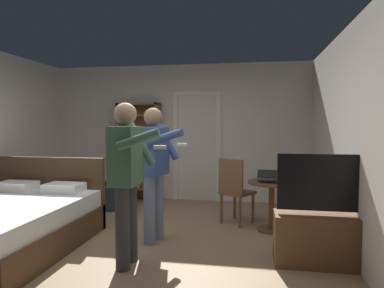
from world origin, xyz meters
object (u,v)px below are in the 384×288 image
object	(u,v)px
side_table	(272,197)
suitcase_dark	(117,195)
suitcase_small	(116,197)
tv_flatscreen	(326,233)
person_striped_shirt	(154,165)
person_blue_shirt	(127,172)
laptop	(270,178)
bed	(7,224)
bookshelf	(139,149)
wooden_chair	(234,188)
bottle_on_table	(283,174)

from	to	relation	value
side_table	suitcase_dark	world-z (taller)	side_table
suitcase_small	suitcase_dark	bearing A→B (deg)	96.29
tv_flatscreen	person_striped_shirt	size ratio (longest dim) A/B	0.70
person_blue_shirt	person_striped_shirt	world-z (taller)	person_blue_shirt
laptop	person_striped_shirt	bearing A→B (deg)	-155.81
bed	bookshelf	size ratio (longest dim) A/B	1.09
person_striped_shirt	suitcase_small	world-z (taller)	person_striped_shirt
bookshelf	person_striped_shirt	xyz separation A→B (m)	(0.96, -2.25, -0.03)
person_blue_shirt	bookshelf	bearing A→B (deg)	106.38
side_table	person_blue_shirt	size ratio (longest dim) A/B	0.40
side_table	suitcase_dark	distance (m)	2.80
person_blue_shirt	person_striped_shirt	distance (m)	0.77
wooden_chair	suitcase_dark	xyz separation A→B (m)	(-2.13, 0.64, -0.30)
bottle_on_table	wooden_chair	distance (m)	0.78
bookshelf	laptop	bearing A→B (deg)	-33.26
bottle_on_table	tv_flatscreen	bearing A→B (deg)	-70.15
side_table	person_blue_shirt	distance (m)	2.21
side_table	person_striped_shirt	size ratio (longest dim) A/B	0.41
bookshelf	tv_flatscreen	world-z (taller)	bookshelf
bottle_on_table	person_blue_shirt	bearing A→B (deg)	-140.98
person_blue_shirt	suitcase_small	distance (m)	2.59
wooden_chair	laptop	bearing A→B (deg)	-27.20
person_blue_shirt	wooden_chair	bearing A→B (deg)	58.24
person_striped_shirt	suitcase_dark	size ratio (longest dim) A/B	3.56
bookshelf	side_table	distance (m)	2.96
side_table	suitcase_small	bearing A→B (deg)	163.84
suitcase_dark	person_striped_shirt	bearing A→B (deg)	-49.95
bed	tv_flatscreen	bearing A→B (deg)	2.50
bottle_on_table	person_blue_shirt	world-z (taller)	person_blue_shirt
wooden_chair	person_blue_shirt	distance (m)	2.03
laptop	suitcase_small	distance (m)	2.76
bed	wooden_chair	world-z (taller)	bed
suitcase_dark	laptop	bearing A→B (deg)	-15.50
suitcase_dark	side_table	bearing A→B (deg)	-14.44
tv_flatscreen	side_table	world-z (taller)	tv_flatscreen
bed	side_table	xyz separation A→B (m)	(3.18, 1.26, 0.17)
tv_flatscreen	bed	bearing A→B (deg)	-177.50
person_striped_shirt	suitcase_small	size ratio (longest dim) A/B	3.81
bookshelf	laptop	size ratio (longest dim) A/B	5.46
bookshelf	wooden_chair	size ratio (longest dim) A/B	1.92
suitcase_small	bookshelf	bearing A→B (deg)	64.74
laptop	person_blue_shirt	bearing A→B (deg)	-137.21
laptop	suitcase_small	bearing A→B (deg)	162.77
bed	suitcase_small	size ratio (longest dim) A/B	4.64
bottle_on_table	person_striped_shirt	size ratio (longest dim) A/B	0.16
side_table	bottle_on_table	distance (m)	0.38
suitcase_dark	suitcase_small	distance (m)	0.11
bottle_on_table	suitcase_dark	distance (m)	3.01
bookshelf	person_blue_shirt	world-z (taller)	bookshelf
bottle_on_table	laptop	bearing A→B (deg)	167.97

